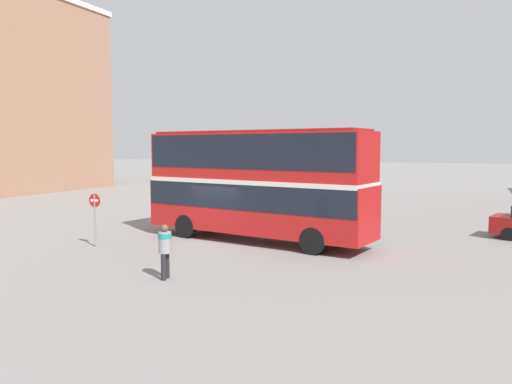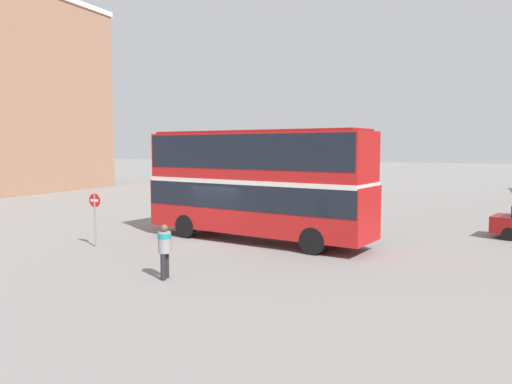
# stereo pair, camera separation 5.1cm
# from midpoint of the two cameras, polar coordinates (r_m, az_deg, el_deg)

# --- Properties ---
(ground_plane) EXTENTS (240.00, 240.00, 0.00)m
(ground_plane) POSITION_cam_midpoint_polar(r_m,az_deg,el_deg) (22.81, -4.33, -5.59)
(ground_plane) COLOR gray
(double_decker_bus) EXTENTS (10.99, 4.31, 4.98)m
(double_decker_bus) POSITION_cam_midpoint_polar(r_m,az_deg,el_deg) (22.30, 0.07, 1.57)
(double_decker_bus) COLOR red
(double_decker_bus) RESTS_ON ground_plane
(pedestrian_foreground) EXTENTS (0.50, 0.50, 1.79)m
(pedestrian_foreground) POSITION_cam_midpoint_polar(r_m,az_deg,el_deg) (16.37, -10.32, -6.06)
(pedestrian_foreground) COLOR #232328
(pedestrian_foreground) RESTS_ON ground_plane
(no_entry_sign) EXTENTS (0.58, 0.08, 2.28)m
(no_entry_sign) POSITION_cam_midpoint_polar(r_m,az_deg,el_deg) (22.27, -17.87, -2.14)
(no_entry_sign) COLOR gray
(no_entry_sign) RESTS_ON ground_plane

